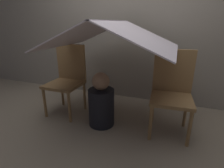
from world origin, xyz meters
TOP-DOWN VIEW (x-y plane):
  - ground_plane at (0.00, 0.00)m, footprint 8.80×8.80m
  - wall_back at (0.00, 0.94)m, footprint 7.00×0.05m
  - chair_left at (-0.68, 0.17)m, footprint 0.44×0.44m
  - chair_right at (0.67, 0.17)m, footprint 0.46×0.46m
  - sheet_canopy at (0.00, 0.09)m, footprint 1.36×1.11m
  - person_front at (-0.10, -0.01)m, footprint 0.31×0.31m

SIDE VIEW (x-z plane):
  - ground_plane at x=0.00m, z-range 0.00..0.00m
  - person_front at x=-0.10m, z-range -0.05..0.61m
  - chair_left at x=-0.68m, z-range 0.04..0.95m
  - chair_right at x=0.67m, z-range 0.04..0.95m
  - sheet_canopy at x=0.00m, z-range 0.92..1.22m
  - wall_back at x=0.00m, z-range 0.00..2.50m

